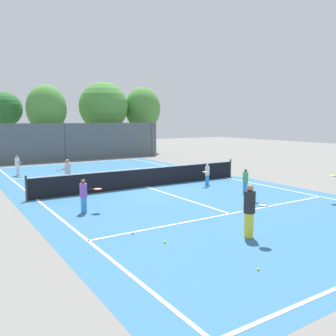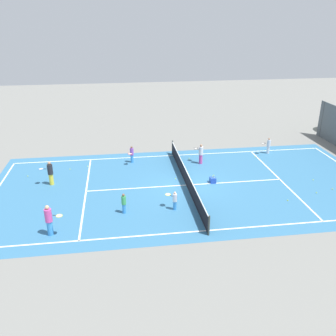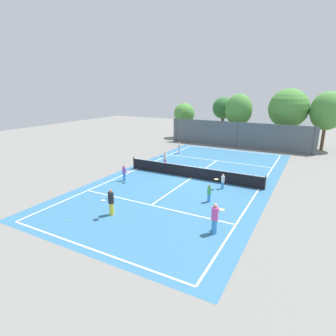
{
  "view_description": "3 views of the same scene",
  "coord_description": "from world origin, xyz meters",
  "views": [
    {
      "loc": [
        -8.89,
        -15.95,
        3.47
      ],
      "look_at": [
        -0.2,
        -2.45,
        1.29
      ],
      "focal_mm": 37.94,
      "sensor_mm": 36.0,
      "label": 1
    },
    {
      "loc": [
        21.0,
        -4.22,
        10.16
      ],
      "look_at": [
        -0.29,
        -1.16,
        1.16
      ],
      "focal_mm": 38.94,
      "sensor_mm": 36.0,
      "label": 2
    },
    {
      "loc": [
        8.76,
        -20.17,
        7.25
      ],
      "look_at": [
        -1.26,
        -1.82,
        1.15
      ],
      "focal_mm": 29.38,
      "sensor_mm": 36.0,
      "label": 3
    }
  ],
  "objects": [
    {
      "name": "player_0",
      "position": [
        -4.92,
        7.55,
        0.67
      ],
      "size": [
        0.42,
        0.86,
        1.28
      ],
      "color": "silver",
      "rests_on": "ground_plane"
    },
    {
      "name": "tennis_ball_2",
      "position": [
        -1.18,
        2.14,
        0.03
      ],
      "size": [
        0.07,
        0.07,
        0.07
      ],
      "primitive_type": "sphere",
      "color": "#CCE533",
      "rests_on": "ground_plane"
    },
    {
      "name": "tennis_ball_7",
      "position": [
        -4.57,
        1.09,
        0.03
      ],
      "size": [
        0.07,
        0.07,
        0.07
      ],
      "primitive_type": "sphere",
      "color": "#CCE533",
      "rests_on": "ground_plane"
    },
    {
      "name": "tree_4",
      "position": [
        -0.72,
        16.63,
        4.45
      ],
      "size": [
        3.49,
        3.14,
        6.56
      ],
      "color": "brown",
      "rests_on": "ground_plane"
    },
    {
      "name": "tennis_ball_8",
      "position": [
        -3.73,
        -7.76,
        0.03
      ],
      "size": [
        0.07,
        0.07,
        0.07
      ],
      "primitive_type": "sphere",
      "color": "#CCE533",
      "rests_on": "ground_plane"
    },
    {
      "name": "tennis_net",
      "position": [
        0.0,
        0.0,
        0.51
      ],
      "size": [
        11.9,
        0.1,
        1.1
      ],
      "color": "#333833",
      "rests_on": "ground_plane"
    },
    {
      "name": "tree_0",
      "position": [
        5.18,
        17.88,
        4.78
      ],
      "size": [
        4.88,
        4.88,
        7.23
      ],
      "color": "brown",
      "rests_on": "ground_plane"
    },
    {
      "name": "player_2",
      "position": [
        -1.34,
        -8.68,
        0.83
      ],
      "size": [
        0.43,
        0.92,
        1.6
      ],
      "color": "yellow",
      "rests_on": "ground_plane"
    },
    {
      "name": "perimeter_fence",
      "position": [
        0.0,
        14.0,
        1.6
      ],
      "size": [
        18.0,
        0.12,
        3.2
      ],
      "color": "#515B60",
      "rests_on": "ground_plane"
    },
    {
      "name": "tennis_ball_10",
      "position": [
        2.99,
        5.56,
        0.03
      ],
      "size": [
        0.07,
        0.07,
        0.07
      ],
      "primitive_type": "sphere",
      "color": "#CCE533",
      "rests_on": "ground_plane"
    },
    {
      "name": "tennis_ball_5",
      "position": [
        -1.03,
        -0.53,
        0.03
      ],
      "size": [
        0.07,
        0.07,
        0.07
      ],
      "primitive_type": "sphere",
      "color": "#CCE533",
      "rests_on": "ground_plane"
    },
    {
      "name": "tennis_ball_1",
      "position": [
        -4.28,
        1.86,
        0.03
      ],
      "size": [
        0.07,
        0.07,
        0.07
      ],
      "primitive_type": "sphere",
      "color": "#CCE533",
      "rests_on": "ground_plane"
    },
    {
      "name": "ground_plane",
      "position": [
        0.0,
        0.0,
        0.0
      ],
      "size": [
        80.0,
        80.0,
        0.0
      ],
      "primitive_type": "plane",
      "color": "slate"
    },
    {
      "name": "player_6",
      "position": [
        -3.56,
        1.74,
        0.78
      ],
      "size": [
        0.87,
        0.67,
        1.51
      ],
      "color": "#D14799",
      "rests_on": "ground_plane"
    },
    {
      "name": "player_5",
      "position": [
        3.07,
        -4.11,
        0.61
      ],
      "size": [
        0.26,
        0.26,
        1.2
      ],
      "color": "#388CD8",
      "rests_on": "ground_plane"
    },
    {
      "name": "player_3",
      "position": [
        -4.48,
        -3.29,
        0.67
      ],
      "size": [
        0.86,
        0.49,
        1.28
      ],
      "color": "#388CD8",
      "rests_on": "ground_plane"
    },
    {
      "name": "tree_2",
      "position": [
        9.44,
        17.5,
        4.64
      ],
      "size": [
        3.75,
        3.71,
        6.91
      ],
      "color": "brown",
      "rests_on": "ground_plane"
    },
    {
      "name": "tennis_ball_3",
      "position": [
        1.94,
        9.04,
        0.03
      ],
      "size": [
        0.07,
        0.07,
        0.07
      ],
      "primitive_type": "sphere",
      "color": "#CCE533",
      "rests_on": "ground_plane"
    },
    {
      "name": "tennis_ball_6",
      "position": [
        -4.17,
        6.23,
        0.03
      ],
      "size": [
        0.07,
        0.07,
        0.07
      ],
      "primitive_type": "sphere",
      "color": "#CCE533",
      "rests_on": "ground_plane"
    },
    {
      "name": "tree_1",
      "position": [
        -3.73,
        19.5,
        4.38
      ],
      "size": [
        3.11,
        3.11,
        6.01
      ],
      "color": "brown",
      "rests_on": "ground_plane"
    },
    {
      "name": "tennis_ball_9",
      "position": [
        2.29,
        7.78,
        0.03
      ],
      "size": [
        0.07,
        0.07,
        0.07
      ],
      "primitive_type": "sphere",
      "color": "#CCE533",
      "rests_on": "ground_plane"
    },
    {
      "name": "tennis_ball_4",
      "position": [
        -4.12,
        -6.54,
        0.03
      ],
      "size": [
        0.07,
        0.07,
        0.07
      ],
      "primitive_type": "sphere",
      "color": "#CCE533",
      "rests_on": "ground_plane"
    },
    {
      "name": "tennis_ball_11",
      "position": [
        -2.89,
        -10.5,
        0.03
      ],
      "size": [
        0.07,
        0.07,
        0.07
      ],
      "primitive_type": "sphere",
      "color": "#CCE533",
      "rests_on": "ground_plane"
    },
    {
      "name": "player_4",
      "position": [
        3.05,
        -1.28,
        0.59
      ],
      "size": [
        0.75,
        0.69,
        1.13
      ],
      "color": "#388CD8",
      "rests_on": "ground_plane"
    },
    {
      "name": "court_surface",
      "position": [
        0.0,
        0.0,
        0.0
      ],
      "size": [
        13.0,
        25.0,
        0.01
      ],
      "color": "teal",
      "rests_on": "ground_plane"
    },
    {
      "name": "ball_crate",
      "position": [
        -0.16,
        1.8,
        0.18
      ],
      "size": [
        0.43,
        0.37,
        0.43
      ],
      "color": "blue",
      "rests_on": "ground_plane"
    },
    {
      "name": "tennis_ball_0",
      "position": [
        0.45,
        8.55,
        0.03
      ],
      "size": [
        0.07,
        0.07,
        0.07
      ],
      "primitive_type": "sphere",
      "color": "#CCE533",
      "rests_on": "ground_plane"
    }
  ]
}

